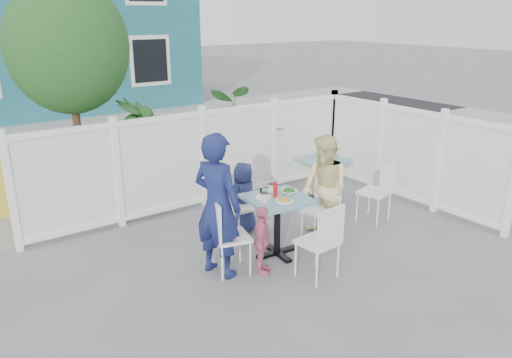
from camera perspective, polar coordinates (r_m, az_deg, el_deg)
ground at (r=6.59m, az=4.05°, el=-9.39°), size 80.00×80.00×0.00m
near_sidewalk at (r=9.57m, az=-10.57°, el=-0.56°), size 24.00×2.60×0.01m
street at (r=12.90m, az=-17.69°, el=3.80°), size 24.00×5.00×0.01m
far_sidewalk at (r=15.81m, az=-21.32°, el=6.00°), size 24.00×1.60×0.01m
building at (r=18.73m, az=-26.80°, el=16.36°), size 11.00×6.00×6.00m
fence_back at (r=8.19m, az=-6.02°, el=2.13°), size 5.86×0.08×1.60m
fence_right at (r=8.74m, az=16.96°, el=2.47°), size 0.08×3.66×1.60m
tree at (r=8.06m, az=-20.68°, el=13.90°), size 1.80×1.62×3.59m
potted_shrub_a at (r=8.46m, az=-12.80°, el=2.97°), size 1.39×1.39×1.76m
potted_shrub_b at (r=9.37m, az=-0.55°, el=4.79°), size 1.83×1.69×1.71m
main_table at (r=6.51m, az=2.46°, el=-3.62°), size 0.83×0.83×0.81m
spare_table at (r=8.45m, az=7.63°, el=1.16°), size 0.79×0.79×0.75m
chair_left at (r=6.08m, az=-3.62°, el=-5.94°), size 0.52×0.53×0.97m
chair_right at (r=7.05m, az=7.70°, el=-2.76°), size 0.50×0.51×0.93m
chair_back at (r=7.17m, az=-1.79°, el=-2.34°), size 0.43×0.42×0.91m
chair_near at (r=5.97m, az=7.67°, el=-6.60°), size 0.47×0.45×0.96m
chair_spare at (r=7.78m, az=13.95°, el=-0.97°), size 0.52×0.51×0.96m
man at (r=5.96m, az=-4.43°, el=-3.05°), size 0.63×0.76×1.79m
woman at (r=6.97m, az=7.82°, el=-1.15°), size 0.69×0.82×1.50m
boy at (r=7.25m, az=-1.44°, el=-2.12°), size 0.60×0.50×1.05m
toddler at (r=6.11m, az=0.68°, el=-7.06°), size 0.49×0.53×0.88m
plate_main at (r=6.31m, az=3.23°, el=-2.51°), size 0.22×0.22×0.01m
plate_side at (r=6.43m, az=0.83°, el=-2.08°), size 0.21×0.21×0.01m
salad_bowl at (r=6.57m, az=3.78°, el=-1.47°), size 0.22×0.22×0.05m
coffee_cup_a at (r=6.25m, az=0.97°, el=-2.17°), size 0.08×0.08×0.12m
coffee_cup_b at (r=6.60m, az=1.75°, el=-1.08°), size 0.08×0.08×0.11m
ketchup_bottle at (r=6.44m, az=2.22°, el=-1.25°), size 0.06×0.06×0.19m
salt_shaker at (r=6.59m, az=0.61°, el=-1.27°), size 0.03×0.03×0.07m
pepper_shaker at (r=6.59m, az=0.59°, el=-1.29°), size 0.03×0.03×0.07m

